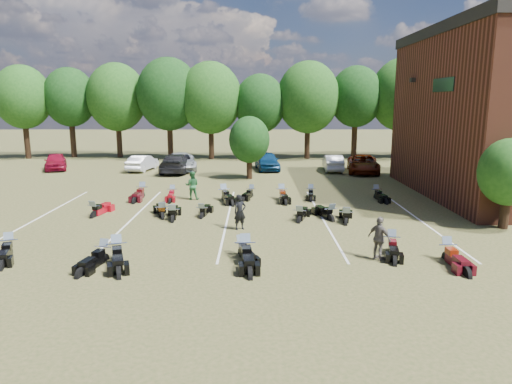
{
  "coord_description": "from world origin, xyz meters",
  "views": [
    {
      "loc": [
        -1.56,
        -20.36,
        6.06
      ],
      "look_at": [
        -1.5,
        4.0,
        1.2
      ],
      "focal_mm": 32.0,
      "sensor_mm": 36.0,
      "label": 1
    }
  ],
  "objects_px": {
    "car_0": "(56,161)",
    "motorcycle_0": "(10,255)",
    "person_black": "(240,212)",
    "motorcycle_14": "(142,197)",
    "car_4": "(267,161)",
    "person_green": "(192,185)",
    "person_grey": "(379,238)",
    "motorcycle_3": "(246,260)",
    "motorcycle_7": "(94,217)"
  },
  "relations": [
    {
      "from": "motorcycle_14",
      "to": "motorcycle_7",
      "type": "bearing_deg",
      "value": -102.68
    },
    {
      "from": "motorcycle_14",
      "to": "motorcycle_3",
      "type": "bearing_deg",
      "value": -58.04
    },
    {
      "from": "motorcycle_7",
      "to": "person_green",
      "type": "bearing_deg",
      "value": -124.94
    },
    {
      "from": "person_grey",
      "to": "motorcycle_14",
      "type": "bearing_deg",
      "value": 6.89
    },
    {
      "from": "motorcycle_7",
      "to": "person_grey",
      "type": "bearing_deg",
      "value": 164.58
    },
    {
      "from": "car_0",
      "to": "motorcycle_0",
      "type": "height_order",
      "value": "car_0"
    },
    {
      "from": "person_black",
      "to": "car_4",
      "type": "bearing_deg",
      "value": 57.57
    },
    {
      "from": "person_grey",
      "to": "motorcycle_7",
      "type": "relative_size",
      "value": 0.75
    },
    {
      "from": "motorcycle_7",
      "to": "motorcycle_14",
      "type": "bearing_deg",
      "value": -93.45
    },
    {
      "from": "car_4",
      "to": "motorcycle_0",
      "type": "xyz_separation_m",
      "value": [
        -10.95,
        -23.18,
        -0.8
      ]
    },
    {
      "from": "car_0",
      "to": "person_grey",
      "type": "bearing_deg",
      "value": -67.44
    },
    {
      "from": "car_4",
      "to": "person_grey",
      "type": "distance_m",
      "value": 24.02
    },
    {
      "from": "person_black",
      "to": "motorcycle_14",
      "type": "bearing_deg",
      "value": 103.88
    },
    {
      "from": "car_4",
      "to": "motorcycle_14",
      "type": "height_order",
      "value": "car_4"
    },
    {
      "from": "person_grey",
      "to": "motorcycle_3",
      "type": "xyz_separation_m",
      "value": [
        -5.18,
        -0.02,
        -0.86
      ]
    },
    {
      "from": "person_black",
      "to": "person_green",
      "type": "relative_size",
      "value": 0.96
    },
    {
      "from": "person_green",
      "to": "motorcycle_3",
      "type": "distance_m",
      "value": 11.73
    },
    {
      "from": "motorcycle_0",
      "to": "motorcycle_14",
      "type": "distance_m",
      "value": 11.53
    },
    {
      "from": "motorcycle_7",
      "to": "car_4",
      "type": "bearing_deg",
      "value": -108.55
    },
    {
      "from": "person_green",
      "to": "person_grey",
      "type": "distance_m",
      "value": 14.15
    },
    {
      "from": "motorcycle_7",
      "to": "motorcycle_3",
      "type": "bearing_deg",
      "value": 151.92
    },
    {
      "from": "car_0",
      "to": "motorcycle_7",
      "type": "relative_size",
      "value": 1.93
    },
    {
      "from": "car_0",
      "to": "car_4",
      "type": "xyz_separation_m",
      "value": [
        19.04,
        -0.12,
        0.05
      ]
    },
    {
      "from": "car_4",
      "to": "motorcycle_0",
      "type": "height_order",
      "value": "car_4"
    },
    {
      "from": "car_0",
      "to": "person_green",
      "type": "bearing_deg",
      "value": -63.35
    },
    {
      "from": "person_green",
      "to": "person_black",
      "type": "bearing_deg",
      "value": 114.74
    },
    {
      "from": "car_0",
      "to": "motorcycle_0",
      "type": "distance_m",
      "value": 24.68
    },
    {
      "from": "motorcycle_3",
      "to": "motorcycle_14",
      "type": "bearing_deg",
      "value": 114.35
    },
    {
      "from": "motorcycle_3",
      "to": "motorcycle_14",
      "type": "xyz_separation_m",
      "value": [
        -6.88,
        11.8,
        0.0
      ]
    },
    {
      "from": "car_4",
      "to": "motorcycle_14",
      "type": "distance_m",
      "value": 14.59
    },
    {
      "from": "motorcycle_14",
      "to": "car_0",
      "type": "bearing_deg",
      "value": 133.24
    },
    {
      "from": "car_0",
      "to": "motorcycle_3",
      "type": "bearing_deg",
      "value": -74.73
    },
    {
      "from": "person_black",
      "to": "car_0",
      "type": "bearing_deg",
      "value": 104.23
    },
    {
      "from": "car_4",
      "to": "motorcycle_3",
      "type": "xyz_separation_m",
      "value": [
        -1.46,
        -23.74,
        -0.8
      ]
    },
    {
      "from": "person_grey",
      "to": "motorcycle_14",
      "type": "relative_size",
      "value": 0.7
    },
    {
      "from": "motorcycle_0",
      "to": "motorcycle_3",
      "type": "relative_size",
      "value": 0.91
    },
    {
      "from": "motorcycle_0",
      "to": "motorcycle_7",
      "type": "xyz_separation_m",
      "value": [
        1.28,
        6.08,
        0.0
      ]
    },
    {
      "from": "car_4",
      "to": "person_green",
      "type": "xyz_separation_m",
      "value": [
        -5.03,
        -12.6,
        0.08
      ]
    },
    {
      "from": "car_4",
      "to": "motorcycle_0",
      "type": "distance_m",
      "value": 25.65
    },
    {
      "from": "car_4",
      "to": "motorcycle_3",
      "type": "relative_size",
      "value": 1.87
    },
    {
      "from": "car_0",
      "to": "person_grey",
      "type": "height_order",
      "value": "person_grey"
    },
    {
      "from": "car_0",
      "to": "motorcycle_14",
      "type": "distance_m",
      "value": 16.15
    },
    {
      "from": "person_black",
      "to": "motorcycle_0",
      "type": "relative_size",
      "value": 0.75
    },
    {
      "from": "person_black",
      "to": "motorcycle_14",
      "type": "xyz_separation_m",
      "value": [
        -6.53,
        7.52,
        -0.85
      ]
    },
    {
      "from": "motorcycle_0",
      "to": "person_green",
      "type": "bearing_deg",
      "value": 42.03
    },
    {
      "from": "person_black",
      "to": "motorcycle_14",
      "type": "distance_m",
      "value": 9.99
    },
    {
      "from": "person_grey",
      "to": "motorcycle_0",
      "type": "distance_m",
      "value": 14.7
    },
    {
      "from": "car_4",
      "to": "motorcycle_0",
      "type": "bearing_deg",
      "value": -121.59
    },
    {
      "from": "car_0",
      "to": "person_black",
      "type": "bearing_deg",
      "value": -69.77
    },
    {
      "from": "car_4",
      "to": "motorcycle_14",
      "type": "bearing_deg",
      "value": -131.25
    }
  ]
}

